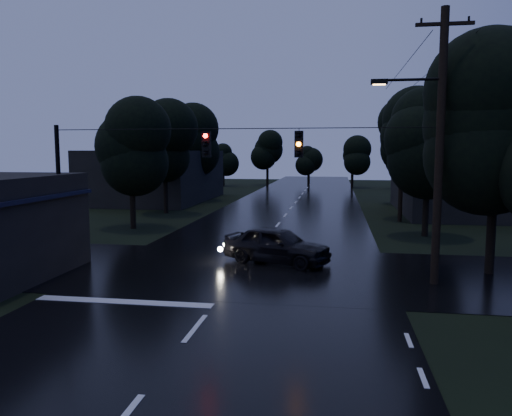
# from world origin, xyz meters

# --- Properties ---
(main_road) EXTENTS (12.00, 120.00, 0.02)m
(main_road) POSITION_xyz_m (0.00, 30.00, 0.00)
(main_road) COLOR black
(main_road) RESTS_ON ground
(cross_street) EXTENTS (60.00, 9.00, 0.02)m
(cross_street) POSITION_xyz_m (0.00, 12.00, 0.00)
(cross_street) COLOR black
(cross_street) RESTS_ON ground
(building_far_right) EXTENTS (10.00, 14.00, 4.40)m
(building_far_right) POSITION_xyz_m (14.00, 34.00, 2.20)
(building_far_right) COLOR black
(building_far_right) RESTS_ON ground
(building_far_left) EXTENTS (10.00, 16.00, 5.00)m
(building_far_left) POSITION_xyz_m (-14.00, 40.00, 2.50)
(building_far_left) COLOR black
(building_far_left) RESTS_ON ground
(utility_pole_main) EXTENTS (3.50, 0.30, 10.00)m
(utility_pole_main) POSITION_xyz_m (7.41, 11.00, 5.26)
(utility_pole_main) COLOR black
(utility_pole_main) RESTS_ON ground
(utility_pole_far) EXTENTS (2.00, 0.30, 7.50)m
(utility_pole_far) POSITION_xyz_m (8.30, 28.00, 3.88)
(utility_pole_far) COLOR black
(utility_pole_far) RESTS_ON ground
(anchor_pole_left) EXTENTS (0.18, 0.18, 6.00)m
(anchor_pole_left) POSITION_xyz_m (-7.50, 11.00, 3.00)
(anchor_pole_left) COLOR black
(anchor_pole_left) RESTS_ON ground
(span_signals) EXTENTS (15.00, 0.37, 1.12)m
(span_signals) POSITION_xyz_m (0.56, 10.99, 5.24)
(span_signals) COLOR black
(span_signals) RESTS_ON ground
(tree_corner_near) EXTENTS (4.48, 4.48, 9.44)m
(tree_corner_near) POSITION_xyz_m (10.00, 13.00, 5.99)
(tree_corner_near) COLOR black
(tree_corner_near) RESTS_ON ground
(tree_left_a) EXTENTS (3.92, 3.92, 8.26)m
(tree_left_a) POSITION_xyz_m (-9.00, 22.00, 5.24)
(tree_left_a) COLOR black
(tree_left_a) RESTS_ON ground
(tree_left_b) EXTENTS (4.20, 4.20, 8.85)m
(tree_left_b) POSITION_xyz_m (-9.60, 30.00, 5.62)
(tree_left_b) COLOR black
(tree_left_b) RESTS_ON ground
(tree_left_c) EXTENTS (4.48, 4.48, 9.44)m
(tree_left_c) POSITION_xyz_m (-10.20, 40.00, 5.99)
(tree_left_c) COLOR black
(tree_left_c) RESTS_ON ground
(tree_right_a) EXTENTS (4.20, 4.20, 8.85)m
(tree_right_a) POSITION_xyz_m (9.00, 22.00, 5.62)
(tree_right_a) COLOR black
(tree_right_a) RESTS_ON ground
(tree_right_b) EXTENTS (4.48, 4.48, 9.44)m
(tree_right_b) POSITION_xyz_m (9.60, 30.00, 5.99)
(tree_right_b) COLOR black
(tree_right_b) RESTS_ON ground
(tree_right_c) EXTENTS (4.76, 4.76, 10.03)m
(tree_right_c) POSITION_xyz_m (10.20, 40.00, 6.37)
(tree_right_c) COLOR black
(tree_right_c) RESTS_ON ground
(car) EXTENTS (5.18, 3.47, 1.64)m
(car) POSITION_xyz_m (1.28, 13.57, 0.82)
(car) COLOR black
(car) RESTS_ON ground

